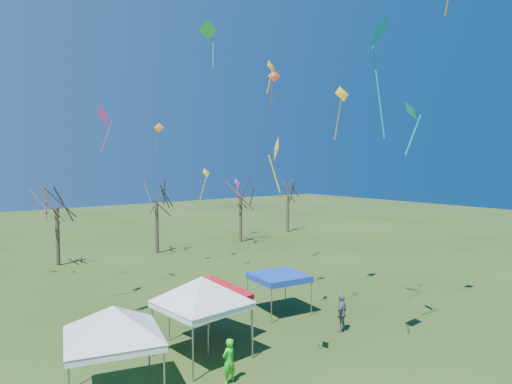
% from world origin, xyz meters
% --- Properties ---
extents(ground, '(140.00, 140.00, 0.00)m').
position_xyz_m(ground, '(0.00, 0.00, 0.00)').
color(ground, '#284115').
rests_on(ground, ground).
extents(tree_2, '(3.71, 3.71, 8.18)m').
position_xyz_m(tree_2, '(-2.37, 24.38, 6.29)').
color(tree_2, '#3D2D21').
rests_on(tree_2, ground).
extents(tree_3, '(3.59, 3.59, 7.91)m').
position_xyz_m(tree_3, '(6.03, 24.04, 6.08)').
color(tree_3, '#3D2D21').
rests_on(tree_3, ground).
extents(tree_4, '(3.58, 3.58, 7.89)m').
position_xyz_m(tree_4, '(15.36, 24.00, 6.06)').
color(tree_4, '#3D2D21').
rests_on(tree_4, ground).
extents(tree_5, '(3.39, 3.39, 7.46)m').
position_xyz_m(tree_5, '(23.72, 26.07, 5.73)').
color(tree_5, '#3D2D21').
rests_on(tree_5, ground).
extents(tent_white_west, '(4.24, 4.24, 3.87)m').
position_xyz_m(tent_white_west, '(-6.47, 1.48, 3.13)').
color(tent_white_west, gray).
rests_on(tent_white_west, ground).
extents(tent_white_mid, '(4.54, 4.54, 4.02)m').
position_xyz_m(tent_white_mid, '(-2.25, 2.61, 3.24)').
color(tent_white_mid, gray).
rests_on(tent_white_mid, ground).
extents(tent_red, '(4.02, 4.02, 3.60)m').
position_xyz_m(tent_red, '(-0.96, 3.98, 2.90)').
color(tent_red, gray).
rests_on(tent_red, ground).
extents(tent_blue, '(3.06, 3.06, 2.13)m').
position_xyz_m(tent_blue, '(4.07, 4.96, 1.96)').
color(tent_blue, gray).
rests_on(tent_blue, ground).
extents(person_green, '(0.69, 0.52, 1.69)m').
position_xyz_m(person_green, '(-2.62, 0.09, 0.85)').
color(person_green, '#28DA22').
rests_on(person_green, ground).
extents(person_grey, '(1.17, 0.83, 1.84)m').
position_xyz_m(person_grey, '(4.65, 0.97, 0.92)').
color(person_grey, slate).
rests_on(person_grey, ground).
extents(kite_11, '(0.80, 1.38, 2.95)m').
position_xyz_m(kite_11, '(-2.17, 14.01, 11.07)').
color(kite_11, '#FF38A8').
rests_on(kite_11, ground).
extents(kite_17, '(1.09, 0.66, 3.19)m').
position_xyz_m(kite_17, '(8.69, 4.67, 12.21)').
color(kite_17, yellow).
rests_on(kite_17, ground).
extents(kite_19, '(0.73, 0.66, 1.98)m').
position_xyz_m(kite_19, '(3.05, 17.29, 10.69)').
color(kite_19, orange).
rests_on(kite_19, ground).
extents(kite_5, '(1.62, 1.38, 4.50)m').
position_xyz_m(kite_5, '(1.93, -2.97, 12.97)').
color(kite_5, '#0B98B1').
rests_on(kite_5, ground).
extents(kite_27, '(1.13, 1.18, 2.45)m').
position_xyz_m(kite_27, '(6.02, -1.73, 10.53)').
color(kite_27, '#0ED2BB').
rests_on(kite_27, ground).
extents(kite_12, '(1.04, 0.79, 2.88)m').
position_xyz_m(kite_12, '(13.27, 21.66, 6.20)').
color(kite_12, '#F536AB').
rests_on(kite_12, ground).
extents(kite_25, '(0.77, 0.54, 1.56)m').
position_xyz_m(kite_25, '(1.69, 2.79, 12.62)').
color(kite_25, '#F2AA19').
rests_on(kite_25, ground).
extents(kite_24, '(0.98, 0.81, 2.68)m').
position_xyz_m(kite_24, '(1.57, 8.08, 15.43)').
color(kite_24, '#169326').
rests_on(kite_24, ground).
extents(kite_1, '(0.64, 0.86, 2.02)m').
position_xyz_m(kite_1, '(-1.60, -1.36, 8.70)').
color(kite_1, yellow).
rests_on(kite_1, ground).
extents(kite_22, '(1.03, 0.91, 2.92)m').
position_xyz_m(kite_22, '(7.55, 18.02, 7.27)').
color(kite_22, yellow).
rests_on(kite_22, ground).
extents(kite_18, '(0.70, 0.60, 1.84)m').
position_xyz_m(kite_18, '(4.65, 6.11, 12.98)').
color(kite_18, red).
rests_on(kite_18, ground).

